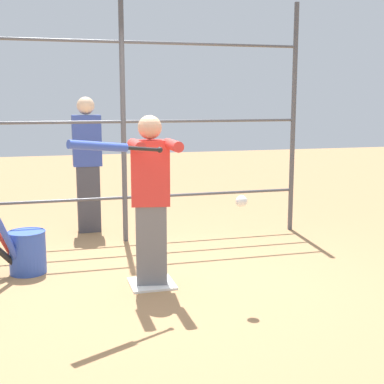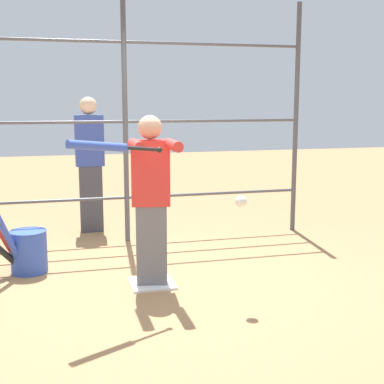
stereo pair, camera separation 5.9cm
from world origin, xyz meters
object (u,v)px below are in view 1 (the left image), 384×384
Objects in this scene: baseball_bat_swinging at (107,147)px; softball_in_flight at (241,201)px; bystander_behind_fence at (88,163)px; bat_bucket at (23,249)px; batter at (151,196)px.

baseball_bat_swinging reaches higher than softball_in_flight.
softball_in_flight is 2.99m from bystander_behind_fence.
softball_in_flight is 0.11× the size of bat_bucket.
baseball_bat_swinging is 8.04× the size of softball_in_flight.
baseball_bat_swinging is at bearing 0.16° from softball_in_flight.
softball_in_flight is 2.26m from bat_bucket.
batter is 2.24m from bystander_behind_fence.
batter is at bearing 150.04° from bat_bucket.
batter reaches higher than baseball_bat_swinging.
softball_in_flight is (-0.63, 0.60, 0.03)m from batter.
bat_bucket is at bearing -35.38° from softball_in_flight.
batter is 2.00× the size of baseball_bat_swinging.
bat_bucket is (1.77, -1.26, -0.62)m from softball_in_flight.
batter is at bearing 99.70° from bystander_behind_fence.
bat_bucket is (1.14, -0.66, -0.59)m from batter.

